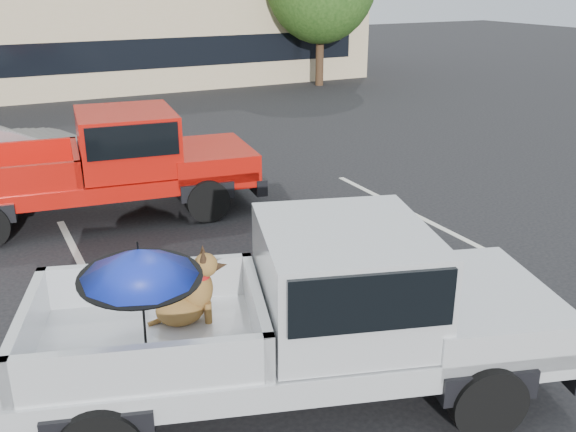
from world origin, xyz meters
name	(u,v)px	position (x,y,z in m)	size (l,w,h in m)	color
ground	(326,287)	(0.00, 0.00, 0.00)	(90.00, 90.00, 0.00)	black
stripe_left	(87,275)	(-3.00, 2.00, 0.00)	(0.12, 5.00, 0.01)	silver
stripe_right	(410,212)	(3.00, 2.00, 0.00)	(0.12, 5.00, 0.01)	silver
motel_building	(113,2)	(2.00, 20.99, 3.21)	(20.40, 8.40, 6.30)	tan
silver_pickup	(320,305)	(-1.32, -2.10, 1.05)	(6.02, 3.56, 2.06)	black
red_pickup	(119,159)	(-1.84, 4.45, 1.06)	(6.07, 2.75, 1.93)	black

